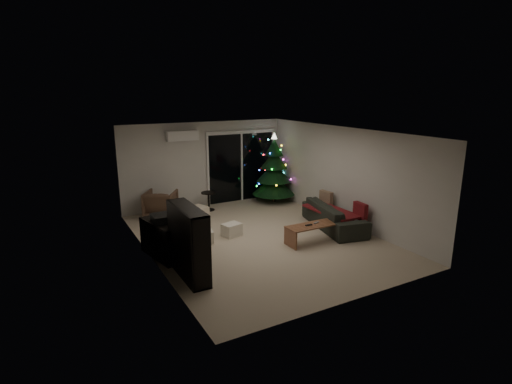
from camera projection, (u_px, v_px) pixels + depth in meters
The scene contains 18 objects.
room at pixel (246, 182), 10.63m from camera, with size 6.50×7.51×2.60m.
bookshelf at pixel (180, 244), 7.27m from camera, with size 0.34×1.35×1.35m, color black, non-canonical shape.
media_cabinet at pixel (163, 239), 8.31m from camera, with size 0.45×1.21×0.75m, color black.
stereo at pixel (162, 218), 8.19m from camera, with size 0.38×0.45×0.16m, color black.
armchair at pixel (161, 204), 10.89m from camera, with size 0.79×0.81×0.74m, color #50392D.
ottoman at pixel (197, 215), 10.51m from camera, with size 0.46×0.46×0.42m, color beige.
cardboard_box_a at pixel (204, 237), 9.08m from camera, with size 0.40×0.31×0.29m, color white.
cardboard_box_b at pixel (232, 230), 9.54m from camera, with size 0.43×0.32×0.30m, color white.
side_table at pixel (209, 201), 11.55m from camera, with size 0.43×0.43×0.54m, color black.
floor_lamp at pixel (161, 183), 11.54m from camera, with size 0.25×0.25×1.57m, color black.
sofa at pixel (334, 216), 10.07m from camera, with size 2.15×0.84×0.63m, color black.
sofa_throw at pixel (331, 211), 9.99m from camera, with size 0.67×1.55×0.05m, color maroon.
cushion_a at pixel (326, 199), 10.68m from camera, with size 0.12×0.41×0.41m, color #8E735B.
cushion_b at pixel (360, 211), 9.57m from camera, with size 0.12×0.41×0.41m, color maroon.
coffee_table at pixel (314, 233), 9.14m from camera, with size 1.34×0.47×0.42m, color brown, non-canonical shape.
remote_a at pixel (309, 225), 9.01m from camera, with size 0.17×0.05×0.02m, color black.
remote_b at pixel (316, 223), 9.17m from camera, with size 0.16×0.04×0.02m, color slate.
christmas_tree at pixel (274, 168), 12.27m from camera, with size 1.33×1.33×2.14m, color black.
Camera 1 is at (-4.33, -7.70, 3.40)m, focal length 28.00 mm.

